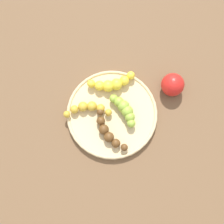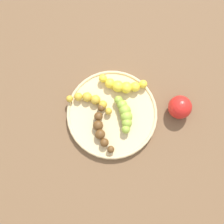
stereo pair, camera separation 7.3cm
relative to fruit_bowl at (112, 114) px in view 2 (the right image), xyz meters
The scene contains 7 objects.
ground_plane 0.01m from the fruit_bowl, ahead, with size 2.40×2.40×0.00m, color brown.
fruit_bowl is the anchor object (origin of this frame).
banana_overripe 0.07m from the fruit_bowl, 148.96° to the right, with size 0.07×0.15×0.03m.
banana_green 0.05m from the fruit_bowl, 35.59° to the right, with size 0.06×0.12×0.04m.
banana_yellow 0.09m from the fruit_bowl, 42.27° to the left, with size 0.13×0.10×0.04m.
banana_spotted 0.08m from the fruit_bowl, 122.85° to the left, with size 0.11×0.11×0.03m.
apple_red 0.21m from the fruit_bowl, 22.76° to the right, with size 0.07×0.07×0.07m, color red.
Camera 2 is at (-0.09, -0.18, 0.90)m, focal length 47.14 mm.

